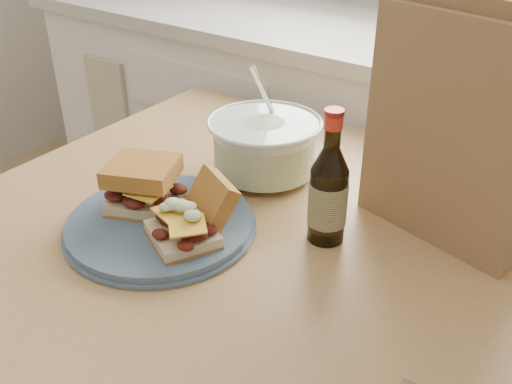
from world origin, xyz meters
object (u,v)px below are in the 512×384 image
Objects in this scene: dining_table at (235,282)px; paper_bag at (473,123)px; plate at (161,224)px; beer_bottle at (328,193)px; coleslaw_bowl at (265,148)px.

paper_bag is (0.29, 0.24, 0.30)m from dining_table.
plate is 1.38× the size of beer_bottle.
dining_table is at bearing 41.35° from plate.
paper_bag is (0.38, 0.32, 0.17)m from plate.
paper_bag is (0.35, 0.06, 0.12)m from coleslaw_bowl.
beer_bottle is at bearing 21.51° from dining_table.
dining_table is at bearing -165.33° from beer_bottle.
plate is 0.86× the size of paper_bag.
plate is 0.28m from beer_bottle.
beer_bottle is 0.25m from paper_bag.
beer_bottle reaches higher than coleslaw_bowl.
coleslaw_bowl is at bearing 107.71° from dining_table.
dining_table is 0.18m from plate.
plate is at bearing -157.99° from beer_bottle.
coleslaw_bowl reaches higher than plate.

